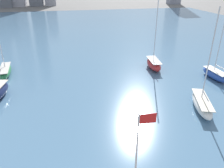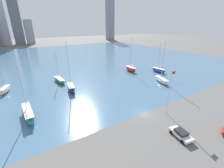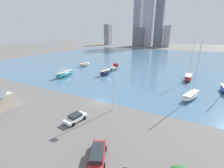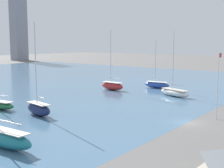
% 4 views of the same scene
% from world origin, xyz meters
% --- Properties ---
extents(ground_plane, '(500.00, 500.00, 0.00)m').
position_xyz_m(ground_plane, '(0.00, 0.00, 0.00)').
color(ground_plane, '#605E5B').
extents(harbor_water, '(180.00, 140.00, 0.00)m').
position_xyz_m(harbor_water, '(0.00, 70.00, 0.00)').
color(harbor_water, '#476B89').
rests_on(harbor_water, ground_plane).
extents(flag_pole, '(1.24, 0.14, 11.03)m').
position_xyz_m(flag_pole, '(5.24, -2.76, 6.00)').
color(flag_pole, silver).
rests_on(flag_pole, ground_plane).
extents(distant_city_skyline, '(191.86, 18.75, 67.87)m').
position_xyz_m(distant_city_skyline, '(-21.85, 171.73, 27.40)').
color(distant_city_skyline, slate).
rests_on(distant_city_skyline, ground_plane).
extents(sailboat_teal, '(2.69, 10.30, 12.68)m').
position_xyz_m(sailboat_teal, '(-24.54, 13.10, 1.17)').
color(sailboat_teal, '#1E757F').
rests_on(sailboat_teal, harbor_water).
extents(sailboat_green, '(3.23, 9.04, 11.27)m').
position_xyz_m(sailboat_green, '(-12.39, 33.33, 0.88)').
color(sailboat_green, '#236B3D').
rests_on(sailboat_green, harbor_water).
extents(sailboat_white, '(5.08, 9.09, 15.27)m').
position_xyz_m(sailboat_white, '(21.00, 12.60, 0.96)').
color(sailboat_white, white).
rests_on(sailboat_white, harbor_water).
extents(sailboat_cream, '(3.85, 6.86, 13.97)m').
position_xyz_m(sailboat_cream, '(-29.89, 33.08, 1.03)').
color(sailboat_cream, beige).
rests_on(sailboat_cream, harbor_water).
extents(sailboat_red, '(3.07, 7.38, 15.88)m').
position_xyz_m(sailboat_red, '(19.87, 30.20, 1.18)').
color(sailboat_red, '#B72828').
rests_on(sailboat_red, harbor_water).
extents(sailboat_navy, '(3.26, 7.00, 16.08)m').
position_xyz_m(sailboat_navy, '(-11.16, 22.66, 1.23)').
color(sailboat_navy, '#19234C').
rests_on(sailboat_navy, harbor_water).
extents(parked_sedan_white, '(2.94, 4.92, 1.51)m').
position_xyz_m(parked_sedan_white, '(0.52, -10.20, 0.79)').
color(parked_sedan_white, white).
rests_on(parked_sedan_white, ground_plane).
extents(parked_wagon_red, '(4.01, 5.51, 1.61)m').
position_xyz_m(parked_wagon_red, '(9.65, -16.33, 0.89)').
color(parked_wagon_red, '#B22323').
rests_on(parked_wagon_red, ground_plane).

